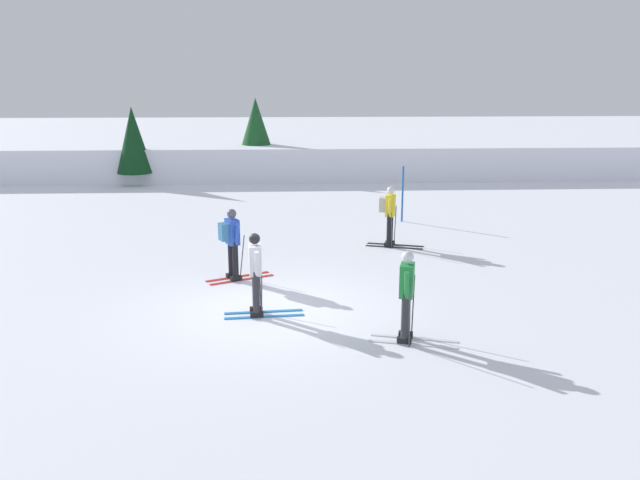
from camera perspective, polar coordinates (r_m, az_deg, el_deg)
name	(u,v)px	position (r m, az deg, el deg)	size (l,w,h in m)	color
ground_plane	(269,310)	(13.57, -4.48, -6.15)	(120.00, 120.00, 0.00)	white
far_snow_ridge	(280,157)	(31.98, -3.53, 7.25)	(80.00, 6.58, 1.52)	white
skier_yellow	(389,213)	(18.31, 6.11, 2.37)	(1.64, 0.97, 1.71)	black
skier_white	(256,272)	(13.03, -5.64, -2.80)	(1.63, 1.00, 1.71)	#237AC6
skier_blue	(232,241)	(15.34, -7.75, -0.06)	(1.60, 1.03, 1.71)	red
skier_green	(407,294)	(11.83, 7.64, -4.68)	(1.64, 0.97, 1.71)	silver
trail_marker_pole	(403,194)	(21.46, 7.25, 4.02)	(0.06, 0.06, 1.84)	#1E56AD
conifer_far_left	(256,130)	(30.62, -5.63, 9.54)	(1.85, 1.85, 3.65)	#513823
conifer_far_right	(133,140)	(29.50, -16.05, 8.41)	(1.56, 1.56, 3.37)	#513823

